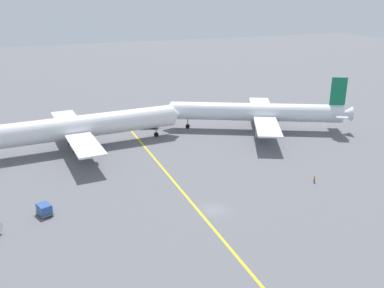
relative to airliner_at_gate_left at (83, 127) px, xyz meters
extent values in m
plane|color=slate|center=(16.46, -44.59, -5.79)|extent=(600.00, 600.00, 0.00)
cube|color=yellow|center=(13.94, -34.59, -5.78)|extent=(4.29, 119.96, 0.01)
cylinder|color=white|center=(0.39, 0.02, 0.09)|extent=(50.48, 8.06, 5.99)
cone|color=white|center=(26.70, 1.10, 0.09)|extent=(3.03, 5.62, 5.51)
cube|color=white|center=(-2.12, -0.09, -0.81)|extent=(8.12, 41.96, 0.44)
cylinder|color=#999EA3|center=(-0.64, -11.72, -2.61)|extent=(4.30, 2.77, 2.60)
cylinder|color=#999EA3|center=(-1.60, 11.63, -2.61)|extent=(4.30, 2.77, 2.60)
cylinder|color=slate|center=(-3.26, 3.27, -3.87)|extent=(0.28, 0.28, 2.53)
cylinder|color=black|center=(-3.26, 3.27, -5.14)|extent=(1.32, 0.60, 1.30)
cylinder|color=slate|center=(-2.98, -3.53, -3.87)|extent=(0.28, 0.28, 2.53)
cylinder|color=black|center=(-2.98, -3.53, -5.14)|extent=(1.32, 0.60, 1.30)
cylinder|color=slate|center=(20.48, 0.85, -3.87)|extent=(0.28, 0.28, 2.53)
cylinder|color=black|center=(20.48, 0.85, -5.14)|extent=(1.32, 0.60, 1.30)
cylinder|color=white|center=(49.79, -4.89, -0.21)|extent=(47.26, 28.35, 5.30)
cone|color=white|center=(26.34, 7.50, -0.21)|extent=(4.75, 5.62, 4.88)
cone|color=white|center=(73.07, -17.19, -0.21)|extent=(5.16, 5.43, 4.24)
cube|color=white|center=(52.03, -6.07, -1.00)|extent=(25.28, 40.13, 0.44)
cube|color=white|center=(70.86, -16.02, 0.32)|extent=(8.90, 12.99, 0.28)
cube|color=#14724C|center=(70.59, -15.88, 6.48)|extent=(4.06, 2.37, 8.07)
cylinder|color=#999EA3|center=(56.64, 4.79, -2.80)|extent=(4.93, 4.26, 2.60)
cylinder|color=#999EA3|center=(45.65, -16.00, -2.80)|extent=(4.93, 4.26, 2.60)
cylinder|color=slate|center=(51.33, -9.55, -3.86)|extent=(0.28, 0.28, 2.54)
cylinder|color=black|center=(51.33, -9.55, -5.14)|extent=(1.41, 1.09, 1.30)
cylinder|color=slate|center=(54.51, -3.53, -3.86)|extent=(0.28, 0.28, 2.54)
cylinder|color=black|center=(54.51, -3.53, -5.14)|extent=(1.41, 1.09, 1.30)
cylinder|color=slate|center=(31.88, 4.57, -3.86)|extent=(0.28, 0.28, 2.54)
cylinder|color=black|center=(31.88, 4.57, -5.14)|extent=(1.41, 1.09, 1.30)
cube|color=white|center=(21.05, 9.88, -4.78)|extent=(6.79, 5.07, 1.11)
cube|color=#333D47|center=(19.81, 10.41, -3.77)|extent=(2.94, 2.99, 0.90)
cylinder|color=#4C4C51|center=(25.35, 8.04, -4.67)|extent=(3.02, 1.44, 0.20)
sphere|color=orange|center=(19.81, 10.41, -3.14)|extent=(0.24, 0.24, 0.24)
cylinder|color=black|center=(18.45, 9.42, -5.34)|extent=(0.95, 0.63, 0.90)
cylinder|color=black|center=(19.58, 12.08, -5.34)|extent=(0.95, 0.63, 0.90)
cylinder|color=black|center=(22.52, 7.68, -5.34)|extent=(0.95, 0.63, 0.90)
cylinder|color=black|center=(23.66, 10.34, -5.34)|extent=(0.95, 0.63, 0.90)
cube|color=slate|center=(-13.12, -33.96, -5.36)|extent=(3.12, 3.74, 0.25)
cube|color=#2D5199|center=(-13.12, -33.96, -4.44)|extent=(2.80, 3.30, 1.60)
cylinder|color=black|center=(-14.03, -33.47, -5.49)|extent=(0.38, 0.63, 0.60)
cylinder|color=black|center=(-12.70, -33.02, -5.49)|extent=(0.38, 0.63, 0.60)
cylinder|color=black|center=(-13.54, -34.89, -5.49)|extent=(0.38, 0.63, 0.60)
cylinder|color=black|center=(-12.22, -34.44, -5.49)|extent=(0.38, 0.63, 0.60)
cylinder|color=#2D3351|center=(42.01, -42.32, -5.36)|extent=(0.28, 0.28, 0.85)
cylinder|color=orange|center=(42.01, -42.32, -4.63)|extent=(0.36, 0.36, 0.61)
sphere|color=beige|center=(42.01, -42.32, -4.21)|extent=(0.23, 0.23, 0.23)
cylinder|color=#F24C19|center=(41.71, -42.34, -4.51)|extent=(0.05, 0.05, 0.40)
camera|label=1|loc=(-15.11, -107.20, 32.56)|focal=38.85mm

